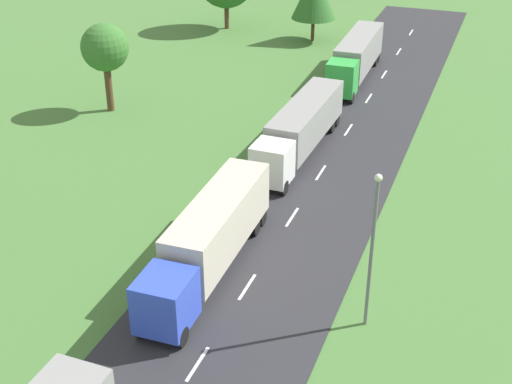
# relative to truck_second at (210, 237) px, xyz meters

# --- Properties ---
(road) EXTENTS (10.00, 140.00, 0.06)m
(road) POSITION_rel_truck_second_xyz_m (2.42, -7.71, -2.15)
(road) COLOR #2B2B30
(road) RESTS_ON ground
(truck_second) EXTENTS (2.74, 13.19, 3.77)m
(truck_second) POSITION_rel_truck_second_xyz_m (0.00, 0.00, 0.00)
(truck_second) COLOR blue
(truck_second) RESTS_ON road
(truck_third) EXTENTS (2.80, 13.84, 3.52)m
(truck_third) POSITION_rel_truck_second_xyz_m (0.09, 16.09, -0.09)
(truck_third) COLOR white
(truck_third) RESTS_ON road
(truck_fourth) EXTENTS (2.74, 13.46, 3.77)m
(truck_fourth) POSITION_rel_truck_second_xyz_m (0.07, 33.44, 0.03)
(truck_fourth) COLOR green
(truck_fourth) RESTS_ON road
(lamppost_second) EXTENTS (0.36, 0.36, 8.24)m
(lamppost_second) POSITION_rel_truck_second_xyz_m (8.92, -1.54, 2.42)
(lamppost_second) COLOR slate
(lamppost_second) RESTS_ON ground
(tree_maple) EXTENTS (3.88, 3.88, 7.34)m
(tree_maple) POSITION_rel_truck_second_xyz_m (-17.32, 18.70, 3.14)
(tree_maple) COLOR #513823
(tree_maple) RESTS_ON ground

